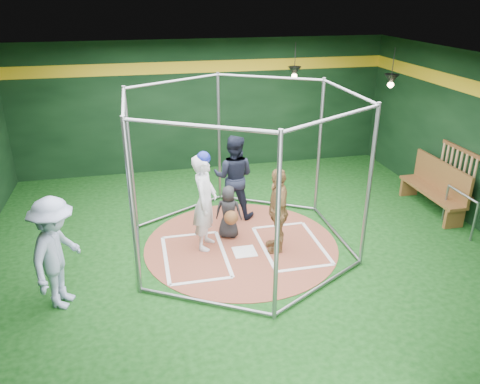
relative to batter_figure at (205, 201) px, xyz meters
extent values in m
cube|color=#0B340C|center=(0.68, -0.09, -0.99)|extent=(10.00, 9.00, 0.02)
cube|color=black|center=(0.68, -0.09, 2.52)|extent=(10.00, 9.00, 0.02)
cube|color=black|center=(0.68, 4.41, 0.77)|extent=(10.00, 0.10, 3.50)
cube|color=black|center=(0.68, -4.59, 0.77)|extent=(10.00, 0.10, 3.50)
cube|color=black|center=(5.68, -0.09, 0.77)|extent=(0.10, 9.00, 3.50)
cube|color=gold|center=(0.68, 4.38, 1.82)|extent=(10.00, 0.01, 0.30)
cylinder|color=brown|center=(0.68, -0.09, -0.97)|extent=(3.80, 3.80, 0.01)
cube|color=white|center=(0.68, -0.39, -0.96)|extent=(0.43, 0.43, 0.01)
cube|color=white|center=(-0.27, 0.51, -0.96)|extent=(1.10, 0.07, 0.01)
cube|color=white|center=(-0.27, -1.19, -0.96)|extent=(1.10, 0.07, 0.01)
cube|color=white|center=(-0.82, -0.34, -0.96)|extent=(0.07, 1.70, 0.01)
cube|color=white|center=(0.28, -0.34, -0.96)|extent=(0.07, 1.70, 0.01)
cube|color=white|center=(1.63, 0.51, -0.96)|extent=(1.10, 0.07, 0.01)
cube|color=white|center=(1.63, -1.19, -0.96)|extent=(1.10, 0.07, 0.01)
cube|color=white|center=(1.08, -0.34, -0.96)|extent=(0.07, 1.70, 0.01)
cube|color=white|center=(2.18, -0.34, -0.96)|extent=(0.07, 1.70, 0.01)
cylinder|color=gray|center=(2.67, 1.06, 0.52)|extent=(0.07, 0.07, 3.00)
cylinder|color=gray|center=(0.68, 2.21, 0.52)|extent=(0.07, 0.07, 3.00)
cylinder|color=gray|center=(-1.31, 1.06, 0.52)|extent=(0.07, 0.07, 3.00)
cylinder|color=gray|center=(-1.31, -1.24, 0.52)|extent=(0.07, 0.07, 3.00)
cylinder|color=gray|center=(0.68, -2.39, 0.52)|extent=(0.07, 0.07, 3.00)
cylinder|color=gray|center=(2.67, -1.24, 0.52)|extent=(0.07, 0.07, 3.00)
cylinder|color=gray|center=(1.68, 1.63, 1.97)|extent=(2.02, 1.20, 0.06)
cylinder|color=gray|center=(1.68, 1.63, -0.93)|extent=(2.02, 1.20, 0.06)
cylinder|color=gray|center=(-0.31, 1.63, 1.97)|extent=(2.02, 1.20, 0.06)
cylinder|color=gray|center=(-0.31, 1.63, -0.93)|extent=(2.02, 1.20, 0.06)
cylinder|color=gray|center=(-1.31, -0.09, 1.97)|extent=(0.06, 2.30, 0.06)
cylinder|color=gray|center=(-1.31, -0.09, -0.93)|extent=(0.06, 2.30, 0.06)
cylinder|color=gray|center=(-0.31, -1.82, 1.97)|extent=(2.02, 1.20, 0.06)
cylinder|color=gray|center=(-0.31, -1.82, -0.93)|extent=(2.02, 1.20, 0.06)
cylinder|color=gray|center=(1.68, -1.82, 1.97)|extent=(2.02, 1.20, 0.06)
cylinder|color=gray|center=(1.68, -1.82, -0.93)|extent=(2.02, 1.20, 0.06)
cylinder|color=gray|center=(2.67, -0.09, 1.97)|extent=(0.06, 2.30, 0.06)
cylinder|color=gray|center=(2.67, -0.09, -0.93)|extent=(0.06, 2.30, 0.06)
cube|color=brown|center=(5.62, 0.31, 0.52)|extent=(0.05, 1.25, 0.08)
cube|color=brown|center=(5.62, 0.31, -0.38)|extent=(0.05, 1.25, 0.08)
cylinder|color=tan|center=(5.60, -0.24, 0.07)|extent=(0.06, 0.06, 0.85)
cylinder|color=tan|center=(5.60, -0.09, 0.07)|extent=(0.06, 0.06, 0.85)
cylinder|color=tan|center=(5.60, 0.07, 0.07)|extent=(0.06, 0.06, 0.85)
cylinder|color=tan|center=(5.60, 0.23, 0.07)|extent=(0.06, 0.06, 0.85)
cylinder|color=tan|center=(5.60, 0.38, 0.07)|extent=(0.06, 0.06, 0.85)
cylinder|color=tan|center=(5.60, 0.54, 0.07)|extent=(0.06, 0.06, 0.85)
cylinder|color=tan|center=(5.60, 0.70, 0.07)|extent=(0.06, 0.06, 0.85)
cylinder|color=tan|center=(5.60, 0.86, 0.07)|extent=(0.06, 0.06, 0.85)
cone|color=black|center=(2.88, 3.51, 1.77)|extent=(0.34, 0.34, 0.22)
sphere|color=#FFD899|center=(2.88, 3.51, 1.64)|extent=(0.14, 0.14, 0.14)
cylinder|color=black|center=(2.88, 3.51, 2.12)|extent=(0.02, 0.02, 0.70)
cone|color=black|center=(4.68, 1.91, 1.77)|extent=(0.34, 0.34, 0.22)
sphere|color=#FFD899|center=(4.68, 1.91, 1.64)|extent=(0.14, 0.14, 0.14)
cylinder|color=black|center=(4.68, 1.91, 2.12)|extent=(0.02, 0.02, 0.70)
imported|color=silver|center=(0.00, 0.00, -0.03)|extent=(0.67, 0.81, 1.88)
sphere|color=navy|center=(0.00, 0.00, 0.86)|extent=(0.26, 0.26, 0.26)
imported|color=#AD814A|center=(1.32, -0.40, -0.14)|extent=(0.53, 1.02, 1.66)
imported|color=black|center=(0.51, 0.30, -0.42)|extent=(0.62, 0.50, 1.09)
sphere|color=brown|center=(0.51, 0.05, -0.43)|extent=(0.28, 0.28, 0.28)
imported|color=black|center=(0.81, 1.21, -0.04)|extent=(1.10, 0.99, 1.85)
imported|color=#9EADD2|center=(-2.50, -1.30, -0.05)|extent=(1.06, 1.36, 1.85)
cube|color=brown|center=(5.23, 0.52, -0.52)|extent=(0.46, 1.97, 0.07)
cube|color=brown|center=(5.42, 0.52, -0.16)|extent=(0.07, 1.97, 0.66)
cube|color=brown|center=(5.23, -0.36, -0.76)|extent=(0.44, 0.09, 0.44)
cube|color=brown|center=(5.23, 1.39, -0.76)|extent=(0.44, 0.09, 0.44)
cylinder|color=gray|center=(5.23, -0.94, -0.56)|extent=(0.05, 0.05, 0.84)
cylinder|color=gray|center=(5.23, 0.00, -0.56)|extent=(0.05, 0.05, 0.84)
cylinder|color=gray|center=(5.23, -0.47, -0.16)|extent=(0.05, 0.93, 0.05)
camera|label=1|loc=(-1.11, -7.97, 3.67)|focal=35.00mm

